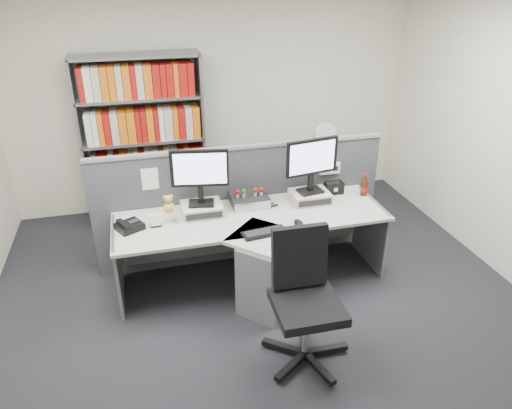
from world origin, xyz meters
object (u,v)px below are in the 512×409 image
object	(u,v)px
desktop_pc	(249,200)
filing_cabinet	(321,188)
desk_phone	(129,226)
mouse	(298,223)
desk	(257,251)
shelving_unit	(144,143)
office_chair	(304,295)
monitor_right	(312,161)
desk_fan	(325,138)
desk_calendar	(156,221)
cola_bottle	(364,187)
monitor_left	(200,173)
speaker	(334,188)
keyboard	(264,233)

from	to	relation	value
desktop_pc	filing_cabinet	distance (m)	1.55
desk_phone	mouse	bearing A→B (deg)	-11.61
desk	mouse	xyz separation A→B (m)	(0.37, -0.07, 0.29)
shelving_unit	office_chair	world-z (taller)	shelving_unit
monitor_right	desk_fan	bearing A→B (deg)	61.48
monitor_right	desk	bearing A→B (deg)	-149.38
desk	desk_calendar	world-z (taller)	desk_calendar
cola_bottle	desk_fan	bearing A→B (deg)	92.02
desktop_pc	mouse	size ratio (longest dim) A/B	2.91
mouse	office_chair	size ratio (longest dim) A/B	0.12
desk_phone	cola_bottle	world-z (taller)	cola_bottle
mouse	filing_cabinet	xyz separation A→B (m)	(0.83, 1.47, -0.39)
monitor_left	desk_phone	distance (m)	0.80
shelving_unit	filing_cabinet	bearing A→B (deg)	-12.07
desk_calendar	speaker	world-z (taller)	speaker
desktop_pc	speaker	size ratio (longest dim) A/B	1.90
monitor_right	shelving_unit	xyz separation A→B (m)	(-1.55, 1.46, -0.18)
cola_bottle	shelving_unit	bearing A→B (deg)	145.34
shelving_unit	desk_fan	xyz separation A→B (m)	(2.10, -0.45, 0.04)
speaker	desk_fan	size ratio (longest dim) A/B	0.38
desktop_pc	keyboard	world-z (taller)	desktop_pc
desktop_pc	shelving_unit	world-z (taller)	shelving_unit
cola_bottle	shelving_unit	size ratio (longest dim) A/B	0.12
keyboard	desk_phone	xyz separation A→B (m)	(-1.16, 0.39, 0.02)
keyboard	filing_cabinet	size ratio (longest dim) A/B	0.59
desk_phone	filing_cabinet	bearing A→B (deg)	26.33
desk_calendar	speaker	xyz separation A→B (m)	(1.85, 0.25, 0.01)
keyboard	office_chair	world-z (taller)	office_chair
keyboard	cola_bottle	distance (m)	1.32
cola_bottle	desk	bearing A→B (deg)	-163.28
desk	mouse	distance (m)	0.47
desktop_pc	mouse	xyz separation A→B (m)	(0.33, -0.53, -0.02)
desktop_pc	desk_calendar	size ratio (longest dim) A/B	3.01
keyboard	desk_fan	xyz separation A→B (m)	(1.18, 1.54, 0.28)
monitor_right	keyboard	distance (m)	0.92
filing_cabinet	desk	bearing A→B (deg)	-130.61
monitor_left	desk_calendar	distance (m)	0.60
desk	desktop_pc	bearing A→B (deg)	85.48
mouse	desk_phone	bearing A→B (deg)	168.39
desktop_pc	desk_fan	distance (m)	1.51
keyboard	desk_calendar	size ratio (longest dim) A/B	3.45
cola_bottle	office_chair	xyz separation A→B (m)	(-1.09, -1.25, -0.24)
monitor_right	desk_calendar	bearing A→B (deg)	-174.87
mouse	filing_cabinet	bearing A→B (deg)	60.50
cola_bottle	desk_fan	world-z (taller)	desk_fan
desk_phone	speaker	distance (m)	2.10
desk_fan	monitor_left	bearing A→B (deg)	-148.41
desk	filing_cabinet	xyz separation A→B (m)	(1.20, 1.40, -0.11)
desk_calendar	speaker	bearing A→B (deg)	7.62
mouse	desk_fan	size ratio (longest dim) A/B	0.25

